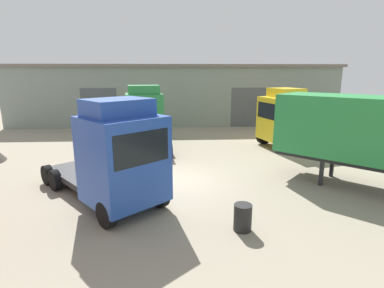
{
  "coord_description": "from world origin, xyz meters",
  "views": [
    {
      "loc": [
        0.03,
        -13.3,
        4.97
      ],
      "look_at": [
        0.82,
        0.68,
        1.6
      ],
      "focal_mm": 28.0,
      "sensor_mm": 36.0,
      "label": 1
    }
  ],
  "objects_px": {
    "tractor_unit_blue": "(117,158)",
    "tractor_unit_yellow": "(289,120)",
    "tractor_unit_green": "(145,117)",
    "oil_drum": "(243,217)"
  },
  "relations": [
    {
      "from": "tractor_unit_blue",
      "to": "tractor_unit_yellow",
      "type": "bearing_deg",
      "value": 91.57
    },
    {
      "from": "tractor_unit_yellow",
      "to": "oil_drum",
      "type": "relative_size",
      "value": 8.05
    },
    {
      "from": "tractor_unit_blue",
      "to": "tractor_unit_yellow",
      "type": "height_order",
      "value": "tractor_unit_blue"
    },
    {
      "from": "tractor_unit_blue",
      "to": "tractor_unit_yellow",
      "type": "relative_size",
      "value": 0.92
    },
    {
      "from": "tractor_unit_green",
      "to": "oil_drum",
      "type": "bearing_deg",
      "value": -169.72
    },
    {
      "from": "tractor_unit_blue",
      "to": "oil_drum",
      "type": "relative_size",
      "value": 7.37
    },
    {
      "from": "oil_drum",
      "to": "tractor_unit_yellow",
      "type": "bearing_deg",
      "value": 63.08
    },
    {
      "from": "tractor_unit_green",
      "to": "tractor_unit_blue",
      "type": "bearing_deg",
      "value": 170.7
    },
    {
      "from": "tractor_unit_yellow",
      "to": "tractor_unit_blue",
      "type": "bearing_deg",
      "value": 27.34
    },
    {
      "from": "tractor_unit_green",
      "to": "tractor_unit_yellow",
      "type": "relative_size",
      "value": 0.91
    }
  ]
}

